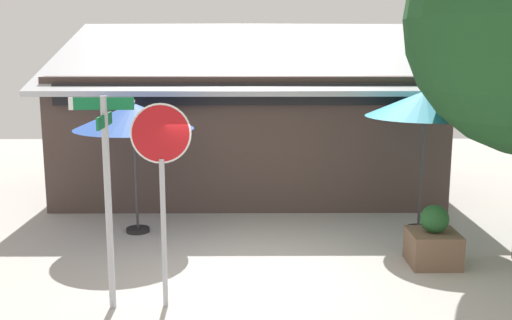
{
  "coord_description": "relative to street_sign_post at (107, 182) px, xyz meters",
  "views": [
    {
      "loc": [
        -0.14,
        -8.83,
        3.5
      ],
      "look_at": [
        -0.06,
        1.2,
        1.6
      ],
      "focal_mm": 42.43,
      "sensor_mm": 36.0,
      "label": 1
    }
  ],
  "objects": [
    {
      "name": "sidewalk_planter",
      "position": [
        4.83,
        1.61,
        -1.36
      ],
      "size": [
        0.78,
        0.78,
        1.0
      ],
      "color": "brown",
      "rests_on": "ground"
    },
    {
      "name": "patio_umbrella_royal_blue_left",
      "position": [
        -0.29,
        3.4,
        0.47
      ],
      "size": [
        2.22,
        2.22,
        2.54
      ],
      "color": "black",
      "rests_on": "ground"
    },
    {
      "name": "stop_sign",
      "position": [
        0.71,
        0.05,
        0.2
      ],
      "size": [
        0.79,
        0.1,
        2.78
      ],
      "color": "#A8AAB2",
      "rests_on": "ground"
    },
    {
      "name": "cafe_building",
      "position": [
        1.82,
        6.99,
        -0.21
      ],
      "size": [
        9.03,
        5.15,
        4.09
      ],
      "color": "#473833",
      "rests_on": "ground"
    },
    {
      "name": "ground_plane",
      "position": [
        2.03,
        1.12,
        -1.79
      ],
      "size": [
        28.0,
        28.0,
        0.1
      ],
      "primitive_type": "cube",
      "color": "#ADA8A0"
    },
    {
      "name": "street_sign_post",
      "position": [
        0.0,
        0.0,
        0.0
      ],
      "size": [
        0.83,
        0.77,
        2.87
      ],
      "color": "#A8AAB2",
      "rests_on": "ground"
    },
    {
      "name": "patio_umbrella_teal_center",
      "position": [
        5.09,
        3.43,
        0.69
      ],
      "size": [
        2.18,
        2.18,
        2.76
      ],
      "color": "black",
      "rests_on": "ground"
    }
  ]
}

